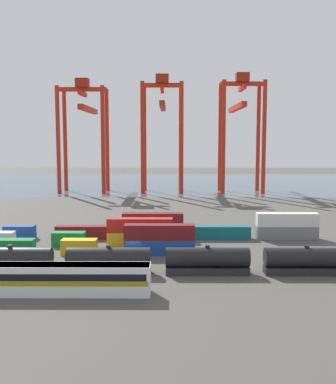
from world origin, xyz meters
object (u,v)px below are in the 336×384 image
at_px(gantry_crane_central, 162,121).
at_px(gantry_crane_west, 84,123).
at_px(shipping_container_17, 287,232).
at_px(shipping_container_3, 79,247).
at_px(freight_tank_row, 158,260).
at_px(gantry_crane_east, 240,120).
at_px(shipping_container_4, 160,247).
at_px(shipping_container_12, 20,232).

bearing_deg(gantry_crane_central, gantry_crane_west, 179.80).
bearing_deg(shipping_container_17, shipping_container_3, -162.09).
relative_size(freight_tank_row, gantry_crane_central, 1.27).
relative_size(freight_tank_row, gantry_crane_east, 1.26).
distance_m(freight_tank_row, gantry_crane_west, 117.68).
distance_m(shipping_container_17, gantry_crane_east, 91.17).
distance_m(freight_tank_row, gantry_crane_central, 113.55).
relative_size(shipping_container_17, gantry_crane_central, 0.28).
bearing_deg(freight_tank_row, gantry_crane_east, 75.75).
height_order(freight_tank_row, shipping_container_17, freight_tank_row).
bearing_deg(freight_tank_row, shipping_container_3, 140.03).
xyz_separation_m(shipping_container_4, shipping_container_12, (-28.29, 12.56, 0.00)).
bearing_deg(shipping_container_4, shipping_container_3, 180.00).
distance_m(shipping_container_17, gantry_crane_west, 106.20).
height_order(shipping_container_17, gantry_crane_west, gantry_crane_west).
bearing_deg(gantry_crane_east, gantry_crane_central, -178.52).
xyz_separation_m(shipping_container_4, gantry_crane_west, (-31.10, 99.21, 24.90)).
bearing_deg(gantry_crane_east, shipping_container_12, -122.99).
relative_size(freight_tank_row, shipping_container_17, 4.61).
distance_m(shipping_container_12, gantry_crane_east, 107.30).
height_order(shipping_container_3, shipping_container_17, same).
xyz_separation_m(gantry_crane_west, gantry_crane_central, (29.75, -0.11, 0.76)).
bearing_deg(shipping_container_12, shipping_container_3, -41.00).
xyz_separation_m(freight_tank_row, gantry_crane_east, (28.33, 111.54, 25.28)).
relative_size(shipping_container_4, shipping_container_12, 2.00).
relative_size(freight_tank_row, shipping_container_3, 9.23).
relative_size(shipping_container_3, gantry_crane_central, 0.14).
xyz_separation_m(shipping_container_17, gantry_crane_west, (-56.12, 86.65, 24.90)).
distance_m(shipping_container_17, gantry_crane_central, 94.05).
xyz_separation_m(freight_tank_row, shipping_container_4, (-0.07, 11.66, -0.71)).
height_order(shipping_container_12, gantry_crane_west, gantry_crane_west).
bearing_deg(shipping_container_4, gantry_crane_west, 107.40).
relative_size(shipping_container_3, shipping_container_12, 1.00).
bearing_deg(gantry_crane_central, shipping_container_17, -73.05).
relative_size(shipping_container_4, gantry_crane_central, 0.28).
bearing_deg(gantry_crane_central, shipping_container_3, -97.18).
height_order(freight_tank_row, shipping_container_4, freight_tank_row).
height_order(freight_tank_row, gantry_crane_central, gantry_crane_central).
height_order(shipping_container_4, shipping_container_17, same).
bearing_deg(shipping_container_3, shipping_container_4, 0.00).
bearing_deg(shipping_container_3, shipping_container_17, 17.91).
xyz_separation_m(shipping_container_3, shipping_container_12, (-14.45, 12.56, 0.00)).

